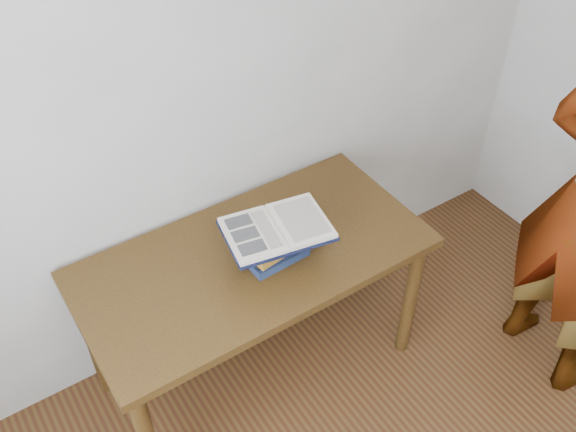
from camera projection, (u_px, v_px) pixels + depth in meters
desk at (254, 273)px, 2.53m from camera, size 1.36×0.68×0.73m
book_stack at (272, 244)px, 2.42m from camera, size 0.26×0.20×0.13m
open_book at (277, 229)px, 2.36m from camera, size 0.43×0.33×0.03m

